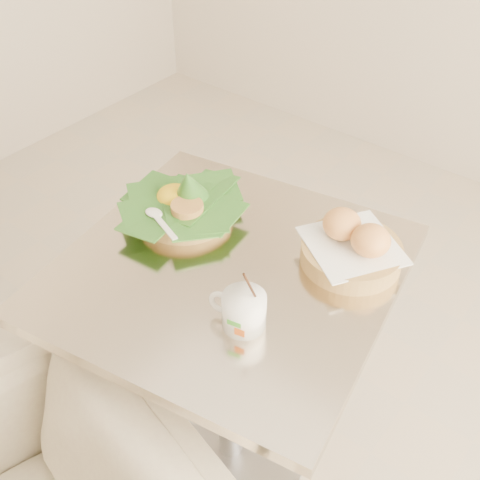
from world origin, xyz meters
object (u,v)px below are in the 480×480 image
Objects in this scene: rice_basket at (184,203)px; cafe_table at (229,334)px; bread_basket at (353,247)px; coffee_mug at (243,310)px.

cafe_table is at bearing -21.70° from rice_basket.
bread_basket is 1.72× the size of coffee_mug.
bread_basket is (0.20, 0.18, 0.26)m from cafe_table.
cafe_table is 2.85× the size of rice_basket.
bread_basket is (0.40, 0.10, 0.00)m from rice_basket.
rice_basket is at bearing -165.28° from bread_basket.
coffee_mug is at bearing -103.96° from bread_basket.
coffee_mug is at bearing -30.18° from rice_basket.
bread_basket is at bearing 14.72° from rice_basket.
bread_basket reaches higher than cafe_table.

